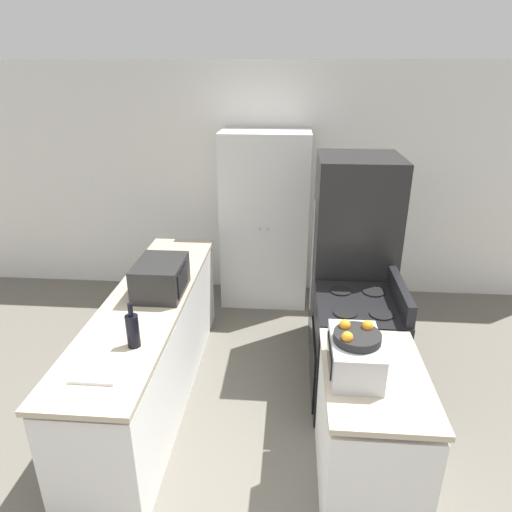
{
  "coord_description": "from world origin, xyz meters",
  "views": [
    {
      "loc": [
        0.28,
        -1.65,
        2.52
      ],
      "look_at": [
        0.0,
        1.89,
        1.05
      ],
      "focal_mm": 32.0,
      "sensor_mm": 36.0,
      "label": 1
    }
  ],
  "objects_px": {
    "pantry_cabinet": "(265,220)",
    "microwave": "(161,277)",
    "refrigerator": "(352,259)",
    "wine_bottle": "(133,330)",
    "toaster_oven": "(354,356)",
    "stove": "(355,352)",
    "fruit_bowl": "(357,336)"
  },
  "relations": [
    {
      "from": "microwave",
      "to": "wine_bottle",
      "type": "height_order",
      "value": "wine_bottle"
    },
    {
      "from": "refrigerator",
      "to": "fruit_bowl",
      "type": "distance_m",
      "value": 1.65
    },
    {
      "from": "microwave",
      "to": "fruit_bowl",
      "type": "relative_size",
      "value": 1.79
    },
    {
      "from": "pantry_cabinet",
      "to": "toaster_oven",
      "type": "bearing_deg",
      "value": -75.46
    },
    {
      "from": "stove",
      "to": "toaster_oven",
      "type": "distance_m",
      "value": 1.02
    },
    {
      "from": "stove",
      "to": "fruit_bowl",
      "type": "xyz_separation_m",
      "value": [
        -0.15,
        -0.86,
        0.69
      ]
    },
    {
      "from": "pantry_cabinet",
      "to": "stove",
      "type": "xyz_separation_m",
      "value": [
        0.82,
        -1.71,
        -0.51
      ]
    },
    {
      "from": "toaster_oven",
      "to": "refrigerator",
      "type": "bearing_deg",
      "value": 83.79
    },
    {
      "from": "microwave",
      "to": "wine_bottle",
      "type": "distance_m",
      "value": 0.74
    },
    {
      "from": "fruit_bowl",
      "to": "stove",
      "type": "bearing_deg",
      "value": 79.96
    },
    {
      "from": "fruit_bowl",
      "to": "microwave",
      "type": "bearing_deg",
      "value": 146.58
    },
    {
      "from": "pantry_cabinet",
      "to": "fruit_bowl",
      "type": "relative_size",
      "value": 7.22
    },
    {
      "from": "stove",
      "to": "toaster_oven",
      "type": "bearing_deg",
      "value": -100.09
    },
    {
      "from": "stove",
      "to": "wine_bottle",
      "type": "xyz_separation_m",
      "value": [
        -1.5,
        -0.7,
        0.55
      ]
    },
    {
      "from": "microwave",
      "to": "toaster_oven",
      "type": "xyz_separation_m",
      "value": [
        1.38,
        -0.9,
        -0.02
      ]
    },
    {
      "from": "refrigerator",
      "to": "wine_bottle",
      "type": "bearing_deg",
      "value": -136.27
    },
    {
      "from": "refrigerator",
      "to": "microwave",
      "type": "height_order",
      "value": "refrigerator"
    },
    {
      "from": "toaster_oven",
      "to": "pantry_cabinet",
      "type": "bearing_deg",
      "value": 104.54
    },
    {
      "from": "pantry_cabinet",
      "to": "microwave",
      "type": "height_order",
      "value": "pantry_cabinet"
    },
    {
      "from": "pantry_cabinet",
      "to": "stove",
      "type": "height_order",
      "value": "pantry_cabinet"
    },
    {
      "from": "pantry_cabinet",
      "to": "toaster_oven",
      "type": "height_order",
      "value": "pantry_cabinet"
    },
    {
      "from": "microwave",
      "to": "refrigerator",
      "type": "bearing_deg",
      "value": 24.9
    },
    {
      "from": "microwave",
      "to": "stove",
      "type": "bearing_deg",
      "value": -1.7
    },
    {
      "from": "pantry_cabinet",
      "to": "refrigerator",
      "type": "relative_size",
      "value": 1.04
    },
    {
      "from": "stove",
      "to": "toaster_oven",
      "type": "height_order",
      "value": "toaster_oven"
    },
    {
      "from": "microwave",
      "to": "fruit_bowl",
      "type": "height_order",
      "value": "fruit_bowl"
    },
    {
      "from": "refrigerator",
      "to": "microwave",
      "type": "relative_size",
      "value": 3.88
    },
    {
      "from": "toaster_oven",
      "to": "stove",
      "type": "bearing_deg",
      "value": 79.91
    },
    {
      "from": "toaster_oven",
      "to": "fruit_bowl",
      "type": "xyz_separation_m",
      "value": [
        -0.0,
        -0.01,
        0.14
      ]
    },
    {
      "from": "stove",
      "to": "microwave",
      "type": "height_order",
      "value": "microwave"
    },
    {
      "from": "microwave",
      "to": "toaster_oven",
      "type": "distance_m",
      "value": 1.64
    },
    {
      "from": "wine_bottle",
      "to": "microwave",
      "type": "bearing_deg",
      "value": 91.91
    }
  ]
}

